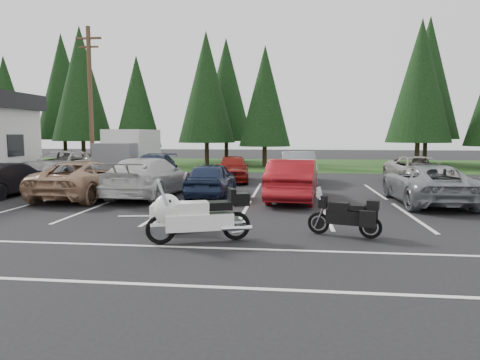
% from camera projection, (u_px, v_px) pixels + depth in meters
% --- Properties ---
extents(ground, '(120.00, 120.00, 0.00)m').
position_uv_depth(ground, '(224.00, 218.00, 13.34)').
color(ground, black).
rests_on(ground, ground).
extents(grass_strip, '(80.00, 16.00, 0.01)m').
position_uv_depth(grass_strip, '(266.00, 164.00, 37.04)').
color(grass_strip, '#1A3912').
rests_on(grass_strip, ground).
extents(lake_water, '(70.00, 50.00, 0.02)m').
position_uv_depth(lake_water, '(302.00, 151.00, 67.20)').
color(lake_water, slate).
rests_on(lake_water, ground).
extents(utility_pole, '(1.60, 0.26, 9.00)m').
position_uv_depth(utility_pole, '(91.00, 100.00, 25.83)').
color(utility_pole, '#473321').
rests_on(utility_pole, ground).
extents(box_truck, '(2.40, 5.60, 2.90)m').
position_uv_depth(box_truck, '(127.00, 153.00, 26.44)').
color(box_truck, silver).
rests_on(box_truck, ground).
extents(stall_markings, '(32.00, 16.00, 0.01)m').
position_uv_depth(stall_markings, '(233.00, 207.00, 15.31)').
color(stall_markings, silver).
rests_on(stall_markings, ground).
extents(conifer_1, '(3.96, 3.96, 9.22)m').
position_uv_depth(conifer_1, '(5.00, 101.00, 36.22)').
color(conifer_1, '#332316').
rests_on(conifer_1, ground).
extents(conifer_2, '(5.10, 5.10, 11.89)m').
position_uv_depth(conifer_2, '(81.00, 84.00, 36.94)').
color(conifer_2, '#332316').
rests_on(conifer_2, ground).
extents(conifer_3, '(3.87, 3.87, 9.02)m').
position_uv_depth(conifer_3, '(137.00, 102.00, 35.11)').
color(conifer_3, '#332316').
rests_on(conifer_3, ground).
extents(conifer_4, '(4.80, 4.80, 11.17)m').
position_uv_depth(conifer_4, '(206.00, 87.00, 35.83)').
color(conifer_4, '#332316').
rests_on(conifer_4, ground).
extents(conifer_5, '(4.14, 4.14, 9.63)m').
position_uv_depth(conifer_5, '(265.00, 96.00, 34.07)').
color(conifer_5, '#332316').
rests_on(conifer_5, ground).
extents(conifer_6, '(4.93, 4.93, 11.48)m').
position_uv_depth(conifer_6, '(420.00, 81.00, 33.08)').
color(conifer_6, '#332316').
rests_on(conifer_6, ground).
extents(conifer_back_a, '(5.28, 5.28, 12.30)m').
position_uv_depth(conifer_back_a, '(63.00, 87.00, 41.52)').
color(conifer_back_a, '#332316').
rests_on(conifer_back_a, ground).
extents(conifer_back_b, '(4.97, 4.97, 11.58)m').
position_uv_depth(conifer_back_b, '(226.00, 90.00, 40.23)').
color(conifer_back_b, '#332316').
rests_on(conifer_back_b, ground).
extents(conifer_back_c, '(5.50, 5.50, 12.81)m').
position_uv_depth(conifer_back_c, '(428.00, 78.00, 37.40)').
color(conifer_back_c, '#332316').
rests_on(conifer_back_c, ground).
extents(car_near_1, '(1.77, 4.40, 1.42)m').
position_uv_depth(car_near_1, '(8.00, 179.00, 18.19)').
color(car_near_1, black).
rests_on(car_near_1, ground).
extents(car_near_2, '(2.80, 5.64, 1.54)m').
position_uv_depth(car_near_2, '(87.00, 179.00, 17.65)').
color(car_near_2, '#A17B5D').
rests_on(car_near_2, ground).
extents(car_near_3, '(2.72, 5.83, 1.65)m').
position_uv_depth(car_near_3, '(149.00, 177.00, 17.90)').
color(car_near_3, silver).
rests_on(car_near_3, ground).
extents(car_near_4, '(1.73, 4.28, 1.46)m').
position_uv_depth(car_near_4, '(211.00, 179.00, 17.96)').
color(car_near_4, '#1A2541').
rests_on(car_near_4, ground).
extents(car_near_5, '(2.19, 5.12, 1.64)m').
position_uv_depth(car_near_5, '(293.00, 180.00, 16.94)').
color(car_near_5, maroon).
rests_on(car_near_5, ground).
extents(car_near_6, '(2.50, 5.37, 1.49)m').
position_uv_depth(car_near_6, '(427.00, 184.00, 16.14)').
color(car_near_6, slate).
rests_on(car_near_6, ground).
extents(car_far_0, '(3.18, 6.16, 1.66)m').
position_uv_depth(car_far_0, '(62.00, 165.00, 24.65)').
color(car_far_0, beige).
rests_on(car_far_0, ground).
extents(car_far_1, '(2.57, 5.34, 1.50)m').
position_uv_depth(car_far_1, '(153.00, 168.00, 23.64)').
color(car_far_1, '#192240').
rests_on(car_far_1, ground).
extents(car_far_2, '(2.20, 4.51, 1.48)m').
position_uv_depth(car_far_2, '(233.00, 168.00, 23.58)').
color(car_far_2, maroon).
rests_on(car_far_2, ground).
extents(car_far_3, '(1.80, 5.08, 1.67)m').
position_uv_depth(car_far_3, '(298.00, 168.00, 22.85)').
color(car_far_3, slate).
rests_on(car_far_3, ground).
extents(car_far_4, '(2.77, 5.41, 1.46)m').
position_uv_depth(car_far_4, '(419.00, 170.00, 22.27)').
color(car_far_4, '#9F9891').
rests_on(car_far_4, ground).
extents(touring_motorcycle, '(2.94, 1.76, 1.56)m').
position_uv_depth(touring_motorcycle, '(199.00, 211.00, 10.31)').
color(touring_motorcycle, white).
rests_on(touring_motorcycle, ground).
extents(cargo_trailer, '(1.73, 1.14, 0.74)m').
position_uv_depth(cargo_trailer, '(172.00, 217.00, 11.62)').
color(cargo_trailer, white).
rests_on(cargo_trailer, ground).
extents(adventure_motorcycle, '(2.20, 1.29, 1.27)m').
position_uv_depth(adventure_motorcycle, '(344.00, 212.00, 10.94)').
color(adventure_motorcycle, black).
rests_on(adventure_motorcycle, ground).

